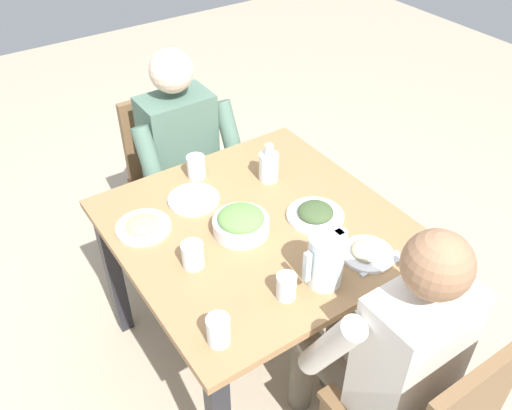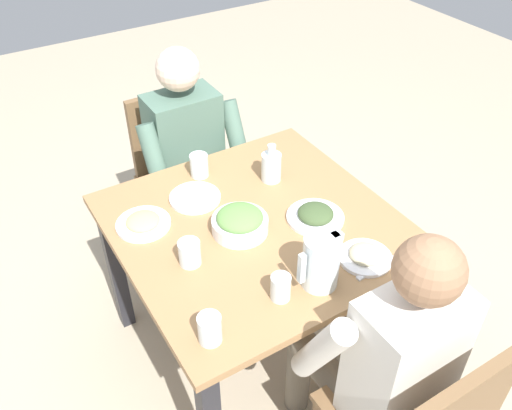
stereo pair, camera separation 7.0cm
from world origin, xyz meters
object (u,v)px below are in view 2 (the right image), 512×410
dining_table (256,245)px  chair_near (179,168)px  plate_yoghurt (195,196)px  diner_near (195,164)px  plate_dolmas (315,215)px  salt_shaker (402,266)px  oil_carafe (271,168)px  water_pitcher (321,262)px  water_glass_near_right (281,287)px  diner_far (380,350)px  water_glass_by_pitcher (190,253)px  water_glass_far_right (210,329)px  plate_beans (365,256)px  salad_bowl (240,222)px  plate_fries (143,223)px  water_glass_far_left (199,165)px

dining_table → chair_near: size_ratio=1.16×
plate_yoghurt → diner_near: bearing=-114.9°
dining_table → plate_dolmas: 0.26m
salt_shaker → plate_yoghurt: bearing=-60.2°
diner_near → oil_carafe: 0.47m
diner_near → salt_shaker: (-0.24, 1.08, 0.14)m
dining_table → water_pitcher: water_pitcher is taller
water_pitcher → water_glass_near_right: 0.15m
diner_far → water_glass_by_pitcher: bearing=-55.8°
water_glass_far_right → salt_shaker: bearing=172.6°
plate_yoghurt → water_glass_far_right: size_ratio=2.08×
water_glass_far_right → salt_shaker: 0.68m
plate_beans → water_glass_near_right: bearing=-1.3°
dining_table → water_glass_near_right: bearing=70.5°
salad_bowl → plate_dolmas: (-0.27, 0.09, -0.02)m
plate_fries → water_glass_far_left: water_glass_far_left is taller
water_pitcher → water_glass_far_left: bearing=-85.6°
diner_near → water_pitcher: diner_near is taller
salt_shaker → plate_fries: bearing=-46.3°
water_pitcher → salt_shaker: (-0.26, 0.10, -0.07)m
chair_near → water_pitcher: water_pitcher is taller
water_glass_by_pitcher → chair_near: bearing=-111.2°
plate_dolmas → oil_carafe: 0.30m
water_glass_near_right → oil_carafe: size_ratio=0.54×
plate_dolmas → plate_fries: bearing=-28.0°
dining_table → plate_dolmas: plate_dolmas is taller
plate_yoghurt → water_glass_near_right: water_glass_near_right is taller
plate_yoghurt → plate_beans: (-0.35, 0.60, 0.00)m
plate_dolmas → diner_far: bearing=76.9°
salad_bowl → oil_carafe: 0.34m
diner_far → water_pitcher: bearing=-76.5°
diner_near → water_glass_far_left: (0.08, 0.23, 0.16)m
plate_yoghurt → oil_carafe: size_ratio=1.22×
plate_yoghurt → oil_carafe: 0.33m
chair_near → water_glass_by_pitcher: chair_near is taller
chair_near → plate_yoghurt: (0.17, 0.57, 0.27)m
plate_dolmas → plate_beans: 0.26m
water_glass_far_right → water_glass_near_right: (-0.27, -0.03, -0.00)m
dining_table → water_glass_by_pitcher: 0.34m
water_pitcher → water_glass_by_pitcher: size_ratio=2.09×
chair_near → plate_beans: size_ratio=4.69×
water_glass_far_left → salt_shaker: bearing=110.6°
water_glass_near_right → oil_carafe: oil_carafe is taller
plate_beans → water_glass_by_pitcher: (0.52, -0.30, 0.03)m
water_pitcher → oil_carafe: water_pitcher is taller
diner_near → salad_bowl: diner_near is taller
plate_dolmas → diner_near: bearing=-77.4°
salad_bowl → plate_fries: salad_bowl is taller
water_pitcher → oil_carafe: size_ratio=1.16×
water_glass_near_right → salt_shaker: bearing=163.8°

